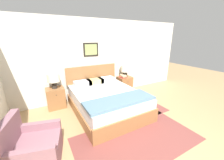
{
  "coord_description": "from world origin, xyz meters",
  "views": [
    {
      "loc": [
        -1.71,
        -1.11,
        2.03
      ],
      "look_at": [
        -0.11,
        1.75,
        1.0
      ],
      "focal_mm": 22.0,
      "sensor_mm": 36.0,
      "label": 1
    }
  ],
  "objects_px": {
    "nightstand_by_door": "(125,85)",
    "nightstand_near_window": "(56,98)",
    "bed": "(106,100)",
    "armchair": "(32,149)",
    "table_lamp_near_window": "(53,78)",
    "table_lamp_by_door": "(125,69)"
  },
  "relations": [
    {
      "from": "bed",
      "to": "armchair",
      "type": "relative_size",
      "value": 2.36
    },
    {
      "from": "bed",
      "to": "armchair",
      "type": "distance_m",
      "value": 2.08
    },
    {
      "from": "table_lamp_by_door",
      "to": "bed",
      "type": "bearing_deg",
      "value": -144.42
    },
    {
      "from": "bed",
      "to": "nightstand_near_window",
      "type": "distance_m",
      "value": 1.51
    },
    {
      "from": "bed",
      "to": "table_lamp_by_door",
      "type": "xyz_separation_m",
      "value": [
        1.24,
        0.89,
        0.59
      ]
    },
    {
      "from": "bed",
      "to": "nightstand_near_window",
      "type": "bearing_deg",
      "value": 144.38
    },
    {
      "from": "table_lamp_by_door",
      "to": "nightstand_by_door",
      "type": "bearing_deg",
      "value": -147.31
    },
    {
      "from": "armchair",
      "to": "nightstand_near_window",
      "type": "bearing_deg",
      "value": 175.94
    },
    {
      "from": "bed",
      "to": "armchair",
      "type": "bearing_deg",
      "value": -152.45
    },
    {
      "from": "nightstand_by_door",
      "to": "nightstand_near_window",
      "type": "bearing_deg",
      "value": 180.0
    },
    {
      "from": "nightstand_near_window",
      "to": "nightstand_by_door",
      "type": "relative_size",
      "value": 1.0
    },
    {
      "from": "nightstand_by_door",
      "to": "table_lamp_near_window",
      "type": "distance_m",
      "value": 2.52
    },
    {
      "from": "nightstand_near_window",
      "to": "bed",
      "type": "bearing_deg",
      "value": -35.62
    },
    {
      "from": "armchair",
      "to": "nightstand_by_door",
      "type": "height_order",
      "value": "armchair"
    },
    {
      "from": "bed",
      "to": "table_lamp_by_door",
      "type": "bearing_deg",
      "value": 35.58
    },
    {
      "from": "armchair",
      "to": "table_lamp_near_window",
      "type": "relative_size",
      "value": 2.11
    },
    {
      "from": "nightstand_near_window",
      "to": "table_lamp_near_window",
      "type": "bearing_deg",
      "value": 65.79
    },
    {
      "from": "table_lamp_near_window",
      "to": "armchair",
      "type": "bearing_deg",
      "value": -108.64
    },
    {
      "from": "bed",
      "to": "table_lamp_near_window",
      "type": "xyz_separation_m",
      "value": [
        -1.22,
        0.89,
        0.59
      ]
    },
    {
      "from": "table_lamp_near_window",
      "to": "nightstand_near_window",
      "type": "bearing_deg",
      "value": -114.21
    },
    {
      "from": "nightstand_near_window",
      "to": "table_lamp_by_door",
      "type": "height_order",
      "value": "table_lamp_by_door"
    },
    {
      "from": "table_lamp_near_window",
      "to": "nightstand_by_door",
      "type": "bearing_deg",
      "value": -0.25
    }
  ]
}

